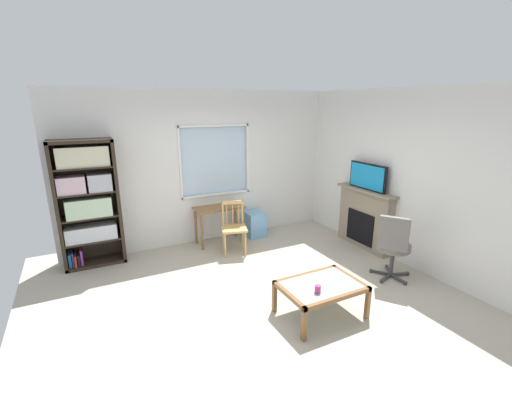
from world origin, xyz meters
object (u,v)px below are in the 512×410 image
bookshelf (87,199)px  coffee_table (321,288)px  tv (368,177)px  desk_under_window (219,213)px  wooden_chair (234,227)px  office_chair (393,244)px  fireplace (365,218)px  plastic_drawer_unit (254,224)px  sippy_cup (318,289)px

bookshelf → coffee_table: size_ratio=2.06×
bookshelf → coffee_table: (2.35, -2.82, -0.72)m
tv → coffee_table: (-1.98, -1.37, -0.93)m
tv → desk_under_window: bearing=148.9°
desk_under_window → tv: (2.22, -1.34, 0.71)m
wooden_chair → office_chair: size_ratio=0.90×
desk_under_window → fireplace: fireplace is taller
plastic_drawer_unit → coffee_table: 2.81m
fireplace → sippy_cup: size_ratio=13.70×
desk_under_window → coffee_table: bearing=-85.0°
wooden_chair → bookshelf: bearing=164.1°
office_chair → sippy_cup: size_ratio=11.11×
bookshelf → fireplace: bearing=-18.4°
fireplace → coffee_table: bearing=-145.5°
desk_under_window → coffee_table: 2.73m
tv → sippy_cup: size_ratio=8.99×
desk_under_window → sippy_cup: size_ratio=9.94×
desk_under_window → office_chair: office_chair is taller
plastic_drawer_unit → desk_under_window: bearing=-176.2°
coffee_table → sippy_cup: sippy_cup is taller
desk_under_window → coffee_table: (0.24, -2.71, -0.22)m
wooden_chair → coffee_table: bearing=-85.4°
bookshelf → office_chair: 4.64m
fireplace → sippy_cup: (-2.16, -1.51, -0.08)m
bookshelf → coffee_table: 3.74m
fireplace → office_chair: (-0.52, -1.12, 0.02)m
coffee_table → desk_under_window: bearing=95.0°
fireplace → tv: bearing=180.0°
fireplace → coffee_table: fireplace is taller
bookshelf → plastic_drawer_unit: bearing=-1.1°
tv → office_chair: bearing=-114.4°
tv → office_chair: 1.43m
coffee_table → wooden_chair: bearing=94.6°
office_chair → sippy_cup: (-1.63, -0.39, -0.09)m
desk_under_window → office_chair: (1.71, -2.46, -0.02)m
bookshelf → tv: size_ratio=2.46×
desk_under_window → plastic_drawer_unit: (0.75, 0.05, -0.34)m
tv → bookshelf: bearing=161.5°
office_chair → sippy_cup: bearing=-166.4°
wooden_chair → plastic_drawer_unit: (0.69, 0.57, -0.23)m
tv → sippy_cup: bearing=-144.8°
wooden_chair → plastic_drawer_unit: size_ratio=1.89×
bookshelf → desk_under_window: 2.18m
desk_under_window → sippy_cup: (0.08, -2.85, -0.12)m
tv → office_chair: tv is taller
tv → fireplace: bearing=0.0°
fireplace → sippy_cup: 2.63m
bookshelf → plastic_drawer_unit: bookshelf is taller
sippy_cup → office_chair: bearing=13.6°
desk_under_window → tv: bearing=-31.1°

